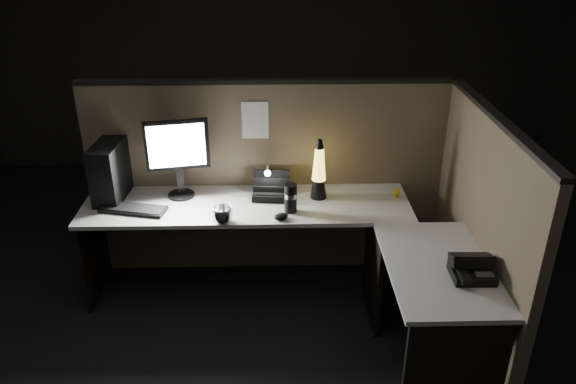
{
  "coord_description": "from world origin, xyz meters",
  "views": [
    {
      "loc": [
        0.05,
        -2.9,
        2.56
      ],
      "look_at": [
        0.14,
        0.35,
        0.94
      ],
      "focal_mm": 35.0,
      "sensor_mm": 36.0,
      "label": 1
    }
  ],
  "objects_px": {
    "monitor": "(178,151)",
    "keyboard": "(133,209)",
    "pc_tower": "(110,171)",
    "lava_lamp": "(319,174)",
    "desk_phone": "(471,268)"
  },
  "relations": [
    {
      "from": "monitor",
      "to": "lava_lamp",
      "type": "distance_m",
      "value": 1.0
    },
    {
      "from": "keyboard",
      "to": "desk_phone",
      "type": "height_order",
      "value": "desk_phone"
    },
    {
      "from": "pc_tower",
      "to": "keyboard",
      "type": "height_order",
      "value": "pc_tower"
    },
    {
      "from": "keyboard",
      "to": "lava_lamp",
      "type": "relative_size",
      "value": 1.03
    },
    {
      "from": "keyboard",
      "to": "desk_phone",
      "type": "distance_m",
      "value": 2.23
    },
    {
      "from": "monitor",
      "to": "keyboard",
      "type": "distance_m",
      "value": 0.5
    },
    {
      "from": "lava_lamp",
      "to": "desk_phone",
      "type": "distance_m",
      "value": 1.28
    },
    {
      "from": "lava_lamp",
      "to": "desk_phone",
      "type": "bearing_deg",
      "value": -51.87
    },
    {
      "from": "pc_tower",
      "to": "keyboard",
      "type": "bearing_deg",
      "value": -43.9
    },
    {
      "from": "keyboard",
      "to": "desk_phone",
      "type": "relative_size",
      "value": 1.85
    },
    {
      "from": "pc_tower",
      "to": "desk_phone",
      "type": "bearing_deg",
      "value": -19.83
    },
    {
      "from": "keyboard",
      "to": "lava_lamp",
      "type": "distance_m",
      "value": 1.31
    },
    {
      "from": "pc_tower",
      "to": "lava_lamp",
      "type": "relative_size",
      "value": 0.93
    },
    {
      "from": "monitor",
      "to": "desk_phone",
      "type": "height_order",
      "value": "monitor"
    },
    {
      "from": "monitor",
      "to": "keyboard",
      "type": "height_order",
      "value": "monitor"
    }
  ]
}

